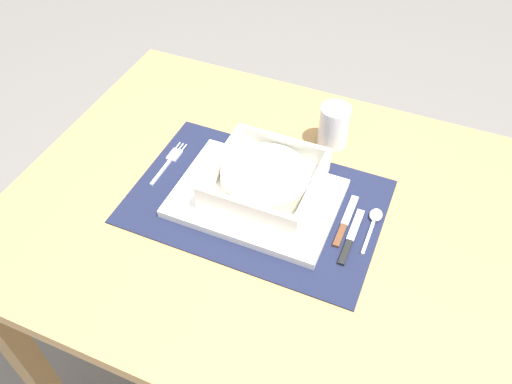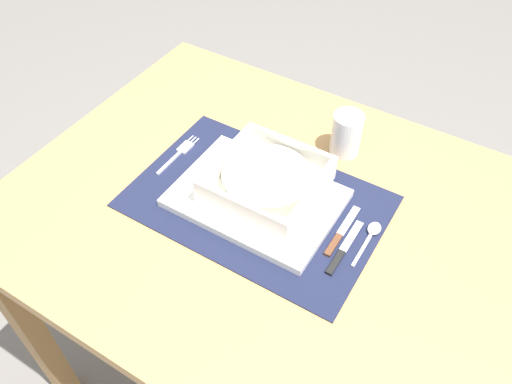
% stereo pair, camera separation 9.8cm
% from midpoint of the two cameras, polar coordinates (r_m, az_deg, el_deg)
% --- Properties ---
extents(ground_plane, '(6.00, 6.00, 0.00)m').
position_cam_midpoint_polar(ground_plane, '(1.64, -0.95, -19.32)').
color(ground_plane, slate).
extents(dining_table, '(0.99, 0.78, 0.76)m').
position_cam_midpoint_polar(dining_table, '(1.08, -1.38, -5.34)').
color(dining_table, '#B2844C').
rests_on(dining_table, ground).
extents(placemat, '(0.48, 0.32, 0.00)m').
position_cam_midpoint_polar(placemat, '(1.00, -2.80, -1.26)').
color(placemat, '#191E38').
rests_on(placemat, dining_table).
extents(serving_plate, '(0.31, 0.22, 0.02)m').
position_cam_midpoint_polar(serving_plate, '(1.00, -2.67, -0.62)').
color(serving_plate, white).
rests_on(serving_plate, placemat).
extents(porridge_bowl, '(0.20, 0.20, 0.06)m').
position_cam_midpoint_polar(porridge_bowl, '(0.98, -1.82, 1.12)').
color(porridge_bowl, white).
rests_on(porridge_bowl, serving_plate).
extents(fork, '(0.02, 0.13, 0.00)m').
position_cam_midpoint_polar(fork, '(1.10, -11.92, 3.33)').
color(fork, silver).
rests_on(fork, placemat).
extents(spoon, '(0.02, 0.11, 0.01)m').
position_cam_midpoint_polar(spoon, '(0.98, 10.11, -3.15)').
color(spoon, silver).
rests_on(spoon, placemat).
extents(butter_knife, '(0.01, 0.13, 0.01)m').
position_cam_midpoint_polar(butter_knife, '(0.94, 7.38, -5.40)').
color(butter_knife, black).
rests_on(butter_knife, placemat).
extents(bread_knife, '(0.01, 0.13, 0.01)m').
position_cam_midpoint_polar(bread_knife, '(0.96, 6.86, -3.64)').
color(bread_knife, '#59331E').
rests_on(bread_knife, placemat).
extents(drinking_glass, '(0.06, 0.06, 0.09)m').
position_cam_midpoint_polar(drinking_glass, '(1.10, 5.99, 6.90)').
color(drinking_glass, white).
rests_on(drinking_glass, dining_table).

